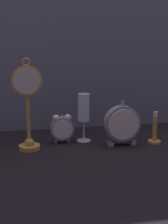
# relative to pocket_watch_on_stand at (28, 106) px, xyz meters

# --- Properties ---
(ground_plane) EXTENTS (4.00, 4.00, 0.00)m
(ground_plane) POSITION_rel_pocket_watch_on_stand_xyz_m (0.22, -0.06, -0.17)
(ground_plane) COLOR black
(fabric_backdrop_drape) EXTENTS (1.22, 0.01, 0.72)m
(fabric_backdrop_drape) POSITION_rel_pocket_watch_on_stand_xyz_m (0.22, 0.27, 0.19)
(fabric_backdrop_drape) COLOR slate
(fabric_backdrop_drape) RESTS_ON ground_plane
(pocket_watch_on_stand) EXTENTS (0.11, 0.08, 0.34)m
(pocket_watch_on_stand) POSITION_rel_pocket_watch_on_stand_xyz_m (0.00, 0.00, 0.00)
(pocket_watch_on_stand) COLOR gold
(pocket_watch_on_stand) RESTS_ON ground_plane
(alarm_clock_twin_bell) EXTENTS (0.09, 0.03, 0.12)m
(alarm_clock_twin_bell) POSITION_rel_pocket_watch_on_stand_xyz_m (0.13, 0.05, -0.10)
(alarm_clock_twin_bell) COLOR gray
(alarm_clock_twin_bell) RESTS_ON ground_plane
(mantel_clock_silver) EXTENTS (0.14, 0.04, 0.18)m
(mantel_clock_silver) POSITION_rel_pocket_watch_on_stand_xyz_m (0.36, -0.02, -0.08)
(mantel_clock_silver) COLOR gray
(mantel_clock_silver) RESTS_ON ground_plane
(champagne_flute) EXTENTS (0.06, 0.06, 0.20)m
(champagne_flute) POSITION_rel_pocket_watch_on_stand_xyz_m (0.22, 0.06, -0.04)
(champagne_flute) COLOR silver
(champagne_flute) RESTS_ON ground_plane
(brass_candlestick) EXTENTS (0.05, 0.05, 0.13)m
(brass_candlestick) POSITION_rel_pocket_watch_on_stand_xyz_m (0.50, -0.02, -0.13)
(brass_candlestick) COLOR gold
(brass_candlestick) RESTS_ON ground_plane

